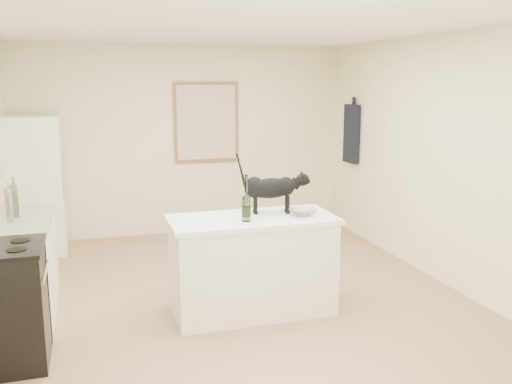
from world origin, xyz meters
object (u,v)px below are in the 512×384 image
object	(u,v)px
fridge	(34,185)
wine_bottle	(246,201)
stove	(4,308)
black_cat	(270,191)
glass_bowl	(303,212)

from	to	relation	value
fridge	wine_bottle	xyz separation A→B (m)	(1.96, -2.67, 0.23)
stove	black_cat	distance (m)	2.41
fridge	glass_bowl	distance (m)	3.63
fridge	glass_bowl	bearing A→B (deg)	-46.26
fridge	stove	bearing A→B (deg)	-90.00
stove	black_cat	xyz separation A→B (m)	(2.26, 0.52, 0.66)
stove	black_cat	world-z (taller)	black_cat
wine_bottle	black_cat	bearing A→B (deg)	38.58
stove	wine_bottle	size ratio (longest dim) A/B	2.48
fridge	black_cat	world-z (taller)	fridge
fridge	glass_bowl	xyz separation A→B (m)	(2.51, -2.62, 0.08)
black_cat	glass_bowl	size ratio (longest dim) A/B	2.37
stove	glass_bowl	distance (m)	2.57
stove	glass_bowl	size ratio (longest dim) A/B	3.56
black_cat	stove	bearing A→B (deg)	-155.01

